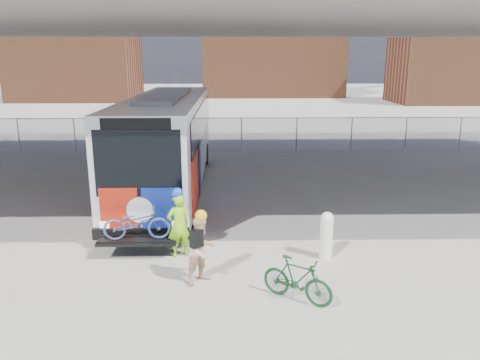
{
  "coord_description": "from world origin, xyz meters",
  "views": [
    {
      "loc": [
        0.37,
        -13.16,
        4.97
      ],
      "look_at": [
        0.65,
        -0.32,
        1.6
      ],
      "focal_mm": 35.0,
      "sensor_mm": 36.0,
      "label": 1
    }
  ],
  "objects_px": {
    "bollard": "(326,234)",
    "bus": "(168,135)",
    "bike_parked": "(297,280)",
    "cyclist_tan": "(202,249)",
    "cyclist_hivis": "(178,223)"
  },
  "relations": [
    {
      "from": "bollard",
      "to": "bus",
      "type": "bearing_deg",
      "value": 125.43
    },
    {
      "from": "bollard",
      "to": "bike_parked",
      "type": "distance_m",
      "value": 2.4
    },
    {
      "from": "bus",
      "to": "bollard",
      "type": "relative_size",
      "value": 10.46
    },
    {
      "from": "cyclist_tan",
      "to": "bike_parked",
      "type": "relative_size",
      "value": 1.08
    },
    {
      "from": "bus",
      "to": "cyclist_hivis",
      "type": "height_order",
      "value": "bus"
    },
    {
      "from": "bike_parked",
      "to": "cyclist_tan",
      "type": "bearing_deg",
      "value": 100.98
    },
    {
      "from": "bus",
      "to": "cyclist_tan",
      "type": "distance_m",
      "value": 8.3
    },
    {
      "from": "bollard",
      "to": "cyclist_tan",
      "type": "bearing_deg",
      "value": -157.57
    },
    {
      "from": "bollard",
      "to": "cyclist_hivis",
      "type": "bearing_deg",
      "value": 176.58
    },
    {
      "from": "bus",
      "to": "bollard",
      "type": "height_order",
      "value": "bus"
    },
    {
      "from": "cyclist_tan",
      "to": "bus",
      "type": "bearing_deg",
      "value": 61.72
    },
    {
      "from": "cyclist_hivis",
      "to": "bike_parked",
      "type": "relative_size",
      "value": 1.14
    },
    {
      "from": "bus",
      "to": "cyclist_hivis",
      "type": "bearing_deg",
      "value": -80.88
    },
    {
      "from": "bollard",
      "to": "cyclist_hivis",
      "type": "relative_size",
      "value": 0.68
    },
    {
      "from": "bus",
      "to": "cyclist_hivis",
      "type": "distance_m",
      "value": 6.72
    }
  ]
}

